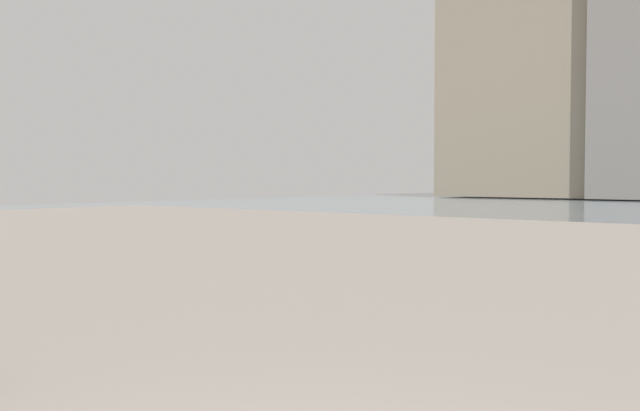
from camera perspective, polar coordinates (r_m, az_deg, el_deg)
The scene contains 1 object.
building_annex at distance 72.67m, azimuth 17.87°, elevation 9.34°, with size 17.78×10.96×21.78m.
Camera 1 is at (-1.82, 1.91, 1.71)m, focal length 38.47 mm.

